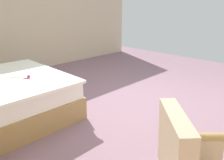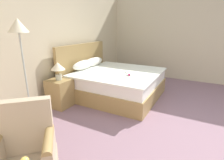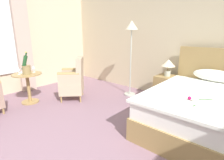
# 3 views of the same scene
# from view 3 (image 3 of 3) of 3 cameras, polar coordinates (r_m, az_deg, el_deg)

# --- Properties ---
(wall_headboard_side) EXTENTS (6.81, 0.12, 2.70)m
(wall_headboard_side) POSITION_cam_3_polar(r_m,az_deg,el_deg) (4.35, 21.44, 11.76)
(wall_headboard_side) COLOR beige
(wall_headboard_side) RESTS_ON ground
(bed) EXTENTS (1.95, 2.08, 1.25)m
(bed) POSITION_cam_3_polar(r_m,az_deg,el_deg) (3.20, 30.87, -8.88)
(bed) COLOR #9A7C49
(bed) RESTS_ON ground
(nightstand) EXTENTS (0.47, 0.46, 0.60)m
(nightstand) POSITION_cam_3_polar(r_m,az_deg,el_deg) (4.16, 17.24, -2.76)
(nightstand) COLOR #9A7C49
(nightstand) RESTS_ON ground
(bedside_lamp) EXTENTS (0.30, 0.30, 0.37)m
(bedside_lamp) POSITION_cam_3_polar(r_m,az_deg,el_deg) (4.03, 17.88, 4.94)
(bedside_lamp) COLOR #B0B5A4
(bedside_lamp) RESTS_ON nightstand
(floor_lamp_brass) EXTENTS (0.30, 0.30, 1.81)m
(floor_lamp_brass) POSITION_cam_3_polar(r_m,az_deg,el_deg) (4.23, 6.36, 14.26)
(floor_lamp_brass) COLOR #AEB5AA
(floor_lamp_brass) RESTS_ON ground
(side_table_round) EXTENTS (0.61, 0.61, 0.67)m
(side_table_round) POSITION_cam_3_polar(r_m,az_deg,el_deg) (4.31, -25.68, -1.52)
(side_table_round) COLOR #9A7C49
(side_table_round) RESTS_ON ground
(champagne_bucket) EXTENTS (0.18, 0.19, 0.49)m
(champagne_bucket) POSITION_cam_3_polar(r_m,az_deg,el_deg) (4.14, -26.23, 3.60)
(champagne_bucket) COLOR olive
(champagne_bucket) RESTS_ON side_table_round
(wine_glass_near_bucket) EXTENTS (0.07, 0.07, 0.15)m
(wine_glass_near_bucket) POSITION_cam_3_polar(r_m,az_deg,el_deg) (4.31, -24.24, 3.71)
(wine_glass_near_bucket) COLOR white
(wine_glass_near_bucket) RESTS_ON side_table_round
(wine_glass_near_edge) EXTENTS (0.07, 0.07, 0.15)m
(wine_glass_near_edge) POSITION_cam_3_polar(r_m,az_deg,el_deg) (4.24, -28.19, 3.06)
(wine_glass_near_edge) COLOR white
(wine_glass_near_edge) RESTS_ON side_table_round
(snack_plate) EXTENTS (0.19, 0.19, 0.04)m
(snack_plate) POSITION_cam_3_polar(r_m,az_deg,el_deg) (4.39, -27.03, 2.27)
(snack_plate) COLOR white
(snack_plate) RESTS_ON side_table_round
(armchair_by_window) EXTENTS (0.77, 0.77, 1.00)m
(armchair_by_window) POSITION_cam_3_polar(r_m,az_deg,el_deg) (4.20, -12.40, -0.10)
(armchair_by_window) COLOR #9A7C49
(armchair_by_window) RESTS_ON ground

